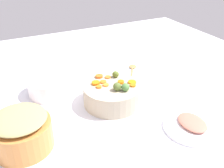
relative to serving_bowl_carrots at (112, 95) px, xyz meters
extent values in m
cube|color=white|center=(-0.02, 0.00, -0.06)|extent=(2.40, 2.40, 0.02)
cylinder|color=#B5A88E|center=(0.00, 0.00, 0.00)|extent=(0.28, 0.28, 0.10)
cylinder|color=#CE813F|center=(0.45, 0.12, 0.01)|extent=(0.23, 0.23, 0.12)
ellipsoid|color=tan|center=(0.45, 0.12, 0.09)|extent=(0.21, 0.21, 0.04)
cylinder|color=orange|center=(-0.05, -0.01, 0.06)|extent=(0.04, 0.04, 0.01)
cylinder|color=orange|center=(0.02, -0.11, 0.06)|extent=(0.05, 0.05, 0.01)
cylinder|color=orange|center=(-0.10, 0.02, 0.05)|extent=(0.05, 0.05, 0.01)
cylinder|color=orange|center=(0.02, -0.05, 0.05)|extent=(0.03, 0.03, 0.01)
cylinder|color=orange|center=(0.06, -0.05, 0.06)|extent=(0.05, 0.05, 0.01)
cylinder|color=orange|center=(-0.09, 0.05, 0.05)|extent=(0.04, 0.04, 0.01)
cylinder|color=orange|center=(0.06, -0.01, 0.05)|extent=(0.04, 0.04, 0.01)
cylinder|color=orange|center=(-0.02, -0.08, 0.05)|extent=(0.03, 0.03, 0.01)
cylinder|color=orange|center=(0.03, -0.02, 0.05)|extent=(0.04, 0.04, 0.01)
sphere|color=#586B2E|center=(0.00, 0.05, 0.07)|extent=(0.04, 0.04, 0.04)
sphere|color=#5A6B26|center=(-0.06, -0.07, 0.07)|extent=(0.03, 0.03, 0.03)
sphere|color=#50803E|center=(-0.04, 0.07, 0.07)|extent=(0.04, 0.04, 0.04)
cube|color=#AA814B|center=(-0.22, -0.19, -0.05)|extent=(0.14, 0.21, 0.01)
ellipsoid|color=#AA814B|center=(-0.30, -0.31, -0.04)|extent=(0.07, 0.08, 0.01)
cylinder|color=white|center=(0.26, -0.23, 0.00)|extent=(0.22, 0.22, 0.09)
cylinder|color=white|center=(-0.22, 0.33, -0.04)|extent=(0.25, 0.25, 0.01)
ellipsoid|color=#D3745F|center=(-0.23, 0.32, -0.03)|extent=(0.13, 0.16, 0.02)
camera|label=1|loc=(0.47, 0.95, 0.66)|focal=40.81mm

